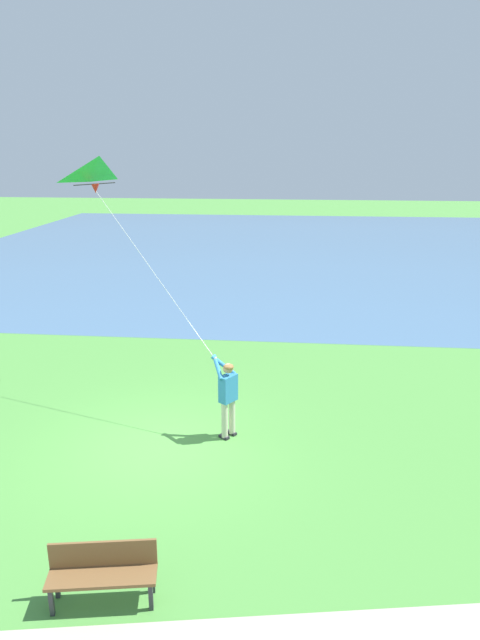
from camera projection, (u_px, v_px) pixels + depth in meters
name	position (u px, v px, depth m)	size (l,w,h in m)	color
ground_plane	(159.00, 448.00, 11.96)	(120.00, 120.00, 0.00)	#4C8E3D
lake_water	(315.00, 249.00, 35.39)	(36.00, 44.00, 0.01)	#476B8E
person_kite_flyer	(227.00, 393.00, 12.13)	(0.56, 0.62, 1.83)	#232328
flying_kite	(100.00, 176.00, 13.45)	(2.93, 3.59, 4.14)	green
park_bench_near_walkway	(103.00, 569.00, 7.80)	(0.69, 1.55, 0.88)	brown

